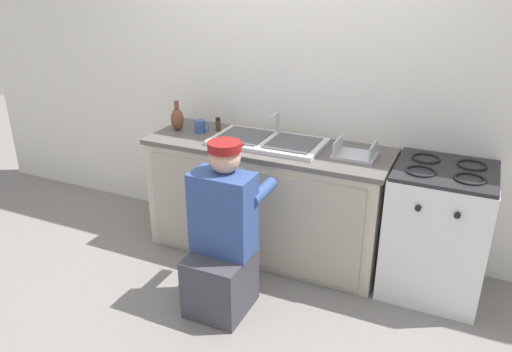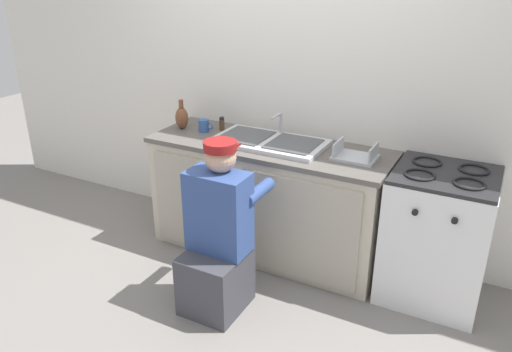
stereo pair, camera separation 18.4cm
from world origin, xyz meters
name	(u,v)px [view 2 (the right image)]	position (x,y,z in m)	size (l,w,h in m)	color
ground_plane	(250,267)	(0.00, 0.00, 0.00)	(12.00, 12.00, 0.00)	gray
back_wall	(291,81)	(0.00, 0.65, 1.25)	(6.00, 0.10, 2.50)	silver
counter_cabinet	(268,201)	(0.00, 0.29, 0.42)	(1.73, 0.62, 0.83)	beige
countertop	(269,146)	(0.00, 0.30, 0.85)	(1.77, 0.62, 0.04)	#5B5651
sink_double_basin	(269,141)	(0.00, 0.30, 0.89)	(0.80, 0.44, 0.19)	silver
stove_range	(437,236)	(1.21, 0.30, 0.44)	(0.62, 0.62, 0.90)	white
plumber_person	(218,242)	(0.02, -0.45, 0.46)	(0.42, 0.61, 1.10)	#3F3F47
coffee_mug	(204,126)	(-0.57, 0.32, 0.91)	(0.13, 0.08, 0.09)	#335699
spice_bottle_pepper	(222,124)	(-0.46, 0.41, 0.92)	(0.04, 0.04, 0.10)	#513823
vase_decorative	(182,117)	(-0.76, 0.31, 0.96)	(0.10, 0.10, 0.23)	brown
dish_rack_tray	(355,155)	(0.63, 0.30, 0.89)	(0.28, 0.22, 0.11)	#B2B7BC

